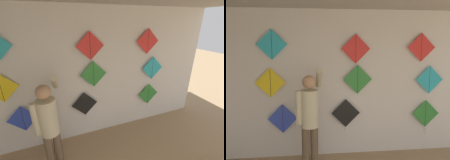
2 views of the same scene
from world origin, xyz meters
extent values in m
cube|color=silver|center=(0.00, 3.71, 1.40)|extent=(5.90, 0.06, 2.80)
cylinder|color=brown|center=(-0.87, 2.94, 0.41)|extent=(0.13, 0.13, 0.81)
cylinder|color=brown|center=(-0.73, 2.98, 0.41)|extent=(0.13, 0.13, 0.81)
cylinder|color=beige|center=(-0.80, 2.96, 1.12)|extent=(0.29, 0.29, 0.61)
sphere|color=tan|center=(-0.80, 2.96, 1.56)|extent=(0.22, 0.22, 0.22)
cylinder|color=beige|center=(-0.97, 2.92, 1.15)|extent=(0.10, 0.10, 0.54)
cylinder|color=beige|center=(-0.63, 3.23, 1.58)|extent=(0.10, 0.50, 0.39)
cube|color=blue|center=(-1.30, 3.62, 0.77)|extent=(0.55, 0.01, 0.55)
cylinder|color=black|center=(-1.30, 3.62, 0.77)|extent=(0.01, 0.01, 0.53)
cube|color=black|center=(-0.10, 3.62, 0.84)|extent=(0.55, 0.01, 0.55)
cylinder|color=black|center=(-0.10, 3.62, 0.84)|extent=(0.01, 0.01, 0.53)
sphere|color=white|center=(-0.10, 3.61, 0.51)|extent=(0.04, 0.04, 0.04)
sphere|color=white|center=(-0.10, 3.61, 0.44)|extent=(0.04, 0.04, 0.04)
sphere|color=white|center=(-0.10, 3.61, 0.37)|extent=(0.04, 0.04, 0.04)
cube|color=#338C38|center=(1.52, 3.62, 0.78)|extent=(0.55, 0.01, 0.55)
cylinder|color=black|center=(1.52, 3.62, 0.78)|extent=(0.01, 0.01, 0.53)
sphere|color=white|center=(1.52, 3.61, 0.45)|extent=(0.04, 0.04, 0.04)
sphere|color=white|center=(1.52, 3.61, 0.38)|extent=(0.04, 0.04, 0.04)
cube|color=yellow|center=(-1.50, 3.62, 1.46)|extent=(0.55, 0.01, 0.55)
cylinder|color=black|center=(-1.50, 3.62, 1.46)|extent=(0.01, 0.01, 0.53)
cube|color=#338C38|center=(0.12, 3.62, 1.49)|extent=(0.55, 0.01, 0.55)
cylinder|color=black|center=(0.12, 3.62, 1.49)|extent=(0.01, 0.01, 0.53)
cube|color=#28B2C6|center=(1.57, 3.62, 1.46)|extent=(0.55, 0.01, 0.55)
cylinder|color=black|center=(1.57, 3.62, 1.46)|extent=(0.01, 0.01, 0.53)
cube|color=#28B2C6|center=(-1.45, 3.62, 2.15)|extent=(0.55, 0.01, 0.55)
cylinder|color=black|center=(-1.45, 3.62, 2.15)|extent=(0.01, 0.01, 0.53)
cube|color=red|center=(0.08, 3.62, 2.07)|extent=(0.55, 0.01, 0.55)
cylinder|color=black|center=(0.08, 3.62, 2.07)|extent=(0.01, 0.01, 0.53)
cube|color=red|center=(1.37, 3.62, 2.10)|extent=(0.55, 0.01, 0.55)
cylinder|color=black|center=(1.37, 3.62, 2.10)|extent=(0.01, 0.01, 0.53)
camera|label=1|loc=(-0.57, 0.79, 2.53)|focal=24.00mm
camera|label=2|loc=(-0.81, -1.00, 2.16)|focal=40.00mm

